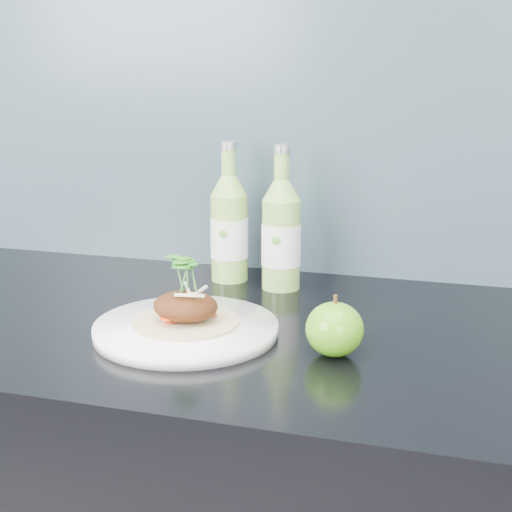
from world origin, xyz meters
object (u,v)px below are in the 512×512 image
object	(u,v)px
dinner_plate	(186,329)
green_apple	(335,329)
cider_bottle_left	(229,229)
cider_bottle_right	(281,235)

from	to	relation	value
dinner_plate	green_apple	size ratio (longest dim) A/B	3.51
green_apple	cider_bottle_left	bearing A→B (deg)	129.42
cider_bottle_left	dinner_plate	bearing A→B (deg)	-99.36
dinner_plate	green_apple	world-z (taller)	green_apple
cider_bottle_right	green_apple	bearing A→B (deg)	-45.45
dinner_plate	green_apple	bearing A→B (deg)	-4.29
cider_bottle_right	dinner_plate	bearing A→B (deg)	-88.44
cider_bottle_left	cider_bottle_right	size ratio (longest dim) A/B	1.00
dinner_plate	cider_bottle_left	world-z (taller)	cider_bottle_left
green_apple	cider_bottle_right	size ratio (longest dim) A/B	0.34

